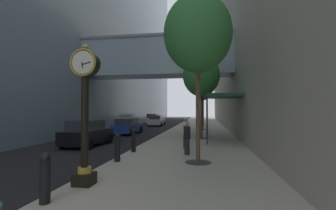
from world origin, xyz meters
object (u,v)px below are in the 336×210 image
(bollard_nearest, at_px, (45,177))
(street_clock, at_px, (85,107))
(street_tree_mid_near, at_px, (201,76))
(pedestrian_by_clock, at_px, (186,133))
(street_tree_far, at_px, (203,93))
(car_blue_mid, at_px, (127,126))
(street_tree_near, at_px, (198,34))
(car_silver_trailing, at_px, (153,119))
(car_white_far, at_px, (157,121))
(bollard_fourth, at_px, (134,140))
(pedestrian_walking, at_px, (187,137))
(bollard_third, at_px, (117,147))
(street_tree_mid_far, at_px, (203,86))
(car_black_near, at_px, (87,133))

(bollard_nearest, bearing_deg, street_clock, 81.40)
(street_tree_mid_near, distance_m, pedestrian_by_clock, 6.51)
(street_tree_far, height_order, car_blue_mid, street_tree_far)
(street_tree_near, bearing_deg, street_tree_far, 90.00)
(car_blue_mid, relative_size, car_silver_trailing, 1.12)
(car_white_far, bearing_deg, bollard_fourth, -81.47)
(bollard_nearest, bearing_deg, bollard_fourth, 90.00)
(street_clock, bearing_deg, car_white_far, 97.30)
(pedestrian_by_clock, xyz_separation_m, car_blue_mid, (-6.44, 9.00, -0.30))
(street_tree_near, relative_size, pedestrian_walking, 4.35)
(street_tree_near, bearing_deg, pedestrian_by_clock, 102.87)
(bollard_third, height_order, car_blue_mid, car_blue_mid)
(bollard_fourth, bearing_deg, street_tree_mid_near, 62.31)
(bollard_third, bearing_deg, street_tree_far, 82.52)
(pedestrian_by_clock, distance_m, car_white_far, 22.34)
(car_white_far, bearing_deg, bollard_nearest, -83.47)
(car_blue_mid, xyz_separation_m, car_white_far, (0.36, 12.49, 0.01))
(bollard_fourth, xyz_separation_m, street_tree_far, (3.45, 23.88, 4.13))
(pedestrian_walking, bearing_deg, street_tree_far, 88.59)
(bollard_third, distance_m, street_tree_near, 5.93)
(pedestrian_walking, height_order, pedestrian_by_clock, pedestrian_by_clock)
(street_tree_near, bearing_deg, street_tree_mid_near, 90.00)
(bollard_fourth, distance_m, street_tree_mid_far, 16.20)
(bollard_fourth, bearing_deg, street_tree_mid_far, 77.24)
(bollard_nearest, relative_size, bollard_fourth, 1.00)
(street_clock, relative_size, car_white_far, 0.95)
(street_tree_mid_far, height_order, pedestrian_walking, street_tree_mid_far)
(street_tree_far, xyz_separation_m, car_black_near, (-7.35, -21.39, -4.09))
(bollard_third, xyz_separation_m, pedestrian_walking, (2.85, 2.02, 0.23))
(street_tree_mid_far, distance_m, car_black_near, 15.32)
(pedestrian_by_clock, height_order, car_black_near, pedestrian_by_clock)
(car_black_near, height_order, car_silver_trailing, car_silver_trailing)
(street_tree_mid_near, bearing_deg, bollard_third, -111.08)
(bollard_fourth, height_order, street_tree_near, street_tree_near)
(bollard_third, bearing_deg, street_tree_near, 4.82)
(bollard_nearest, bearing_deg, street_tree_far, 83.65)
(pedestrian_walking, bearing_deg, street_clock, -116.38)
(street_tree_mid_near, xyz_separation_m, car_black_near, (-7.35, -4.08, -4.23))
(pedestrian_walking, bearing_deg, bollard_nearest, -112.85)
(bollard_fourth, height_order, street_tree_mid_far, street_tree_mid_far)
(bollard_nearest, relative_size, pedestrian_by_clock, 0.70)
(bollard_nearest, relative_size, car_blue_mid, 0.26)
(pedestrian_walking, bearing_deg, car_blue_mid, 121.58)
(bollard_nearest, height_order, street_tree_far, street_tree_far)
(bollard_nearest, bearing_deg, street_tree_mid_far, 81.23)
(car_black_near, xyz_separation_m, car_blue_mid, (0.10, 7.99, -0.05))
(bollard_fourth, xyz_separation_m, car_white_far, (-3.45, 22.97, 0.00))
(street_tree_far, bearing_deg, pedestrian_walking, -91.41)
(street_clock, relative_size, street_tree_near, 0.59)
(street_tree_mid_far, bearing_deg, car_black_near, -120.01)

